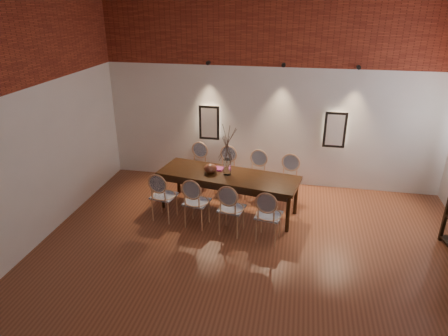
% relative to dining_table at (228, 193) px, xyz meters
% --- Properties ---
extents(floor, '(7.00, 7.00, 0.02)m').
position_rel_dining_table_xyz_m(floor, '(0.63, -2.06, -0.39)').
color(floor, brown).
rests_on(floor, ground).
extents(wall_back, '(7.00, 0.10, 4.00)m').
position_rel_dining_table_xyz_m(wall_back, '(0.63, 1.49, 1.62)').
color(wall_back, silver).
rests_on(wall_back, ground).
extents(brick_band_back, '(7.00, 0.02, 1.50)m').
position_rel_dining_table_xyz_m(brick_band_back, '(0.63, 1.42, 2.88)').
color(brick_band_back, maroon).
rests_on(brick_band_back, ground).
extents(brick_band_front, '(7.00, 0.02, 1.50)m').
position_rel_dining_table_xyz_m(brick_band_front, '(0.63, -5.54, 2.88)').
color(brick_band_front, maroon).
rests_on(brick_band_front, ground).
extents(niche_left, '(0.36, 0.06, 0.66)m').
position_rel_dining_table_xyz_m(niche_left, '(-0.67, 1.39, 0.93)').
color(niche_left, '#FFEAC6').
rests_on(niche_left, wall_back).
extents(niche_right, '(0.36, 0.06, 0.66)m').
position_rel_dining_table_xyz_m(niche_right, '(1.93, 1.39, 0.93)').
color(niche_right, '#FFEAC6').
rests_on(niche_right, wall_back).
extents(spot_fixture_left, '(0.08, 0.10, 0.08)m').
position_rel_dining_table_xyz_m(spot_fixture_left, '(-0.67, 1.36, 2.17)').
color(spot_fixture_left, black).
rests_on(spot_fixture_left, wall_back).
extents(spot_fixture_mid, '(0.08, 0.10, 0.08)m').
position_rel_dining_table_xyz_m(spot_fixture_mid, '(0.83, 1.36, 2.17)').
color(spot_fixture_mid, black).
rests_on(spot_fixture_mid, wall_back).
extents(spot_fixture_right, '(0.08, 0.10, 0.08)m').
position_rel_dining_table_xyz_m(spot_fixture_right, '(2.23, 1.36, 2.17)').
color(spot_fixture_right, black).
rests_on(spot_fixture_right, wall_back).
extents(dining_table, '(2.70, 1.27, 0.75)m').
position_rel_dining_table_xyz_m(dining_table, '(0.00, 0.00, 0.00)').
color(dining_table, black).
rests_on(dining_table, floor).
extents(chair_near_a, '(0.51, 0.51, 0.94)m').
position_rel_dining_table_xyz_m(chair_near_a, '(-1.08, -0.52, 0.09)').
color(chair_near_a, tan).
rests_on(chair_near_a, floor).
extents(chair_near_b, '(0.51, 0.51, 0.94)m').
position_rel_dining_table_xyz_m(chair_near_b, '(-0.44, -0.63, 0.09)').
color(chair_near_b, tan).
rests_on(chair_near_b, floor).
extents(chair_near_c, '(0.51, 0.51, 0.94)m').
position_rel_dining_table_xyz_m(chair_near_c, '(0.20, -0.74, 0.09)').
color(chair_near_c, tan).
rests_on(chair_near_c, floor).
extents(chair_near_d, '(0.51, 0.51, 0.94)m').
position_rel_dining_table_xyz_m(chair_near_d, '(0.84, -0.85, 0.09)').
color(chair_near_d, tan).
rests_on(chair_near_d, floor).
extents(chair_far_a, '(0.51, 0.51, 0.94)m').
position_rel_dining_table_xyz_m(chair_far_a, '(-0.84, 0.85, 0.09)').
color(chair_far_a, tan).
rests_on(chair_far_a, floor).
extents(chair_far_b, '(0.51, 0.51, 0.94)m').
position_rel_dining_table_xyz_m(chair_far_b, '(-0.20, 0.74, 0.09)').
color(chair_far_b, tan).
rests_on(chair_far_b, floor).
extents(chair_far_c, '(0.51, 0.51, 0.94)m').
position_rel_dining_table_xyz_m(chair_far_c, '(0.44, 0.63, 0.09)').
color(chair_far_c, tan).
rests_on(chair_far_c, floor).
extents(chair_far_d, '(0.51, 0.51, 0.94)m').
position_rel_dining_table_xyz_m(chair_far_d, '(1.08, 0.52, 0.09)').
color(chair_far_d, tan).
rests_on(chair_far_d, floor).
extents(vase, '(0.14, 0.14, 0.30)m').
position_rel_dining_table_xyz_m(vase, '(-0.02, 0.00, 0.53)').
color(vase, silver).
rests_on(vase, dining_table).
extents(dried_branches, '(0.50, 0.50, 0.70)m').
position_rel_dining_table_xyz_m(dried_branches, '(-0.02, 0.00, 0.98)').
color(dried_branches, '#4B372B').
rests_on(dried_branches, vase).
extents(bowl, '(0.24, 0.24, 0.18)m').
position_rel_dining_table_xyz_m(bowl, '(-0.34, 0.01, 0.46)').
color(bowl, '#5D2D1D').
rests_on(bowl, dining_table).
extents(book, '(0.29, 0.22, 0.03)m').
position_rel_dining_table_xyz_m(book, '(-0.26, 0.20, 0.39)').
color(book, '#91286E').
rests_on(book, dining_table).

